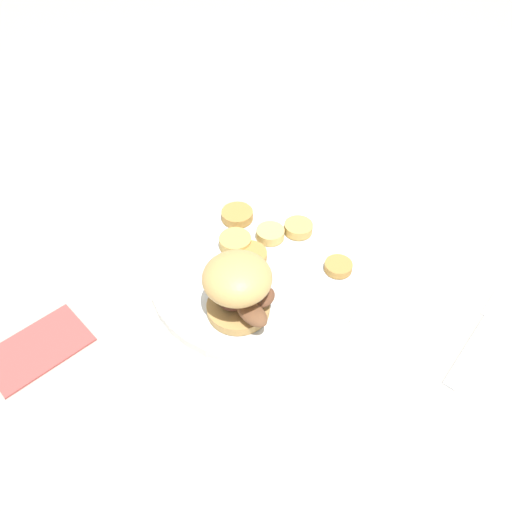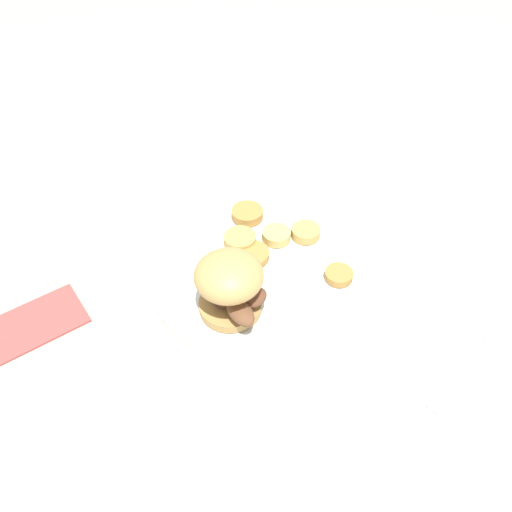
{
  "view_description": "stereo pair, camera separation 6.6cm",
  "coord_description": "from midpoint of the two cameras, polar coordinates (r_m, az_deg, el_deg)",
  "views": [
    {
      "loc": [
        -0.45,
        -0.11,
        0.51
      ],
      "look_at": [
        0.0,
        0.0,
        0.04
      ],
      "focal_mm": 35.0,
      "sensor_mm": 36.0,
      "label": 1
    },
    {
      "loc": [
        -0.43,
        -0.17,
        0.51
      ],
      "look_at": [
        0.0,
        0.0,
        0.04
      ],
      "focal_mm": 35.0,
      "sensor_mm": 36.0,
      "label": 2
    }
  ],
  "objects": [
    {
      "name": "potato_round_5",
      "position": [
        0.73,
        8.31,
        2.58
      ],
      "size": [
        0.04,
        0.04,
        0.01
      ],
      "primitive_type": "cylinder",
      "color": "tan",
      "rests_on": "dinner_plate"
    },
    {
      "name": "fork",
      "position": [
        0.67,
        26.5,
        -10.92
      ],
      "size": [
        0.17,
        0.1,
        0.0
      ],
      "color": "silver",
      "rests_on": "ground_plane"
    },
    {
      "name": "potato_round_4",
      "position": [
        0.7,
        0.83,
        1.68
      ],
      "size": [
        0.05,
        0.05,
        0.02
      ],
      "primitive_type": "cylinder",
      "color": "tan",
      "rests_on": "dinner_plate"
    },
    {
      "name": "ground_plane",
      "position": [
        0.69,
        2.74,
        -2.52
      ],
      "size": [
        4.0,
        4.0,
        0.0
      ],
      "primitive_type": "plane",
      "color": "#B2A899"
    },
    {
      "name": "sandwich",
      "position": [
        0.6,
        0.13,
        -3.42
      ],
      "size": [
        0.09,
        0.09,
        0.08
      ],
      "color": "tan",
      "rests_on": "dinner_plate"
    },
    {
      "name": "potato_round_2",
      "position": [
        0.72,
        4.99,
        2.25
      ],
      "size": [
        0.04,
        0.04,
        0.01
      ],
      "primitive_type": "cylinder",
      "color": "#DBB766",
      "rests_on": "dinner_plate"
    },
    {
      "name": "dinner_plate",
      "position": [
        0.68,
        2.76,
        -2.03
      ],
      "size": [
        0.29,
        0.29,
        0.02
      ],
      "color": "white",
      "rests_on": "ground_plane"
    },
    {
      "name": "potato_round_3",
      "position": [
        0.69,
        2.23,
        0.03
      ],
      "size": [
        0.05,
        0.05,
        0.01
      ],
      "primitive_type": "cylinder",
      "color": "#BC8942",
      "rests_on": "dinner_plate"
    },
    {
      "name": "potato_round_0",
      "position": [
        0.75,
        1.52,
        4.74
      ],
      "size": [
        0.05,
        0.05,
        0.01
      ],
      "primitive_type": "cylinder",
      "color": "#BC8942",
      "rests_on": "dinner_plate"
    },
    {
      "name": "napkin",
      "position": [
        0.68,
        -21.35,
        -7.18
      ],
      "size": [
        0.14,
        0.13,
        0.01
      ],
      "primitive_type": "cube",
      "rotation": [
        0.0,
        0.0,
        5.71
      ],
      "color": "#B24C47",
      "rests_on": "ground_plane"
    },
    {
      "name": "potato_round_1",
      "position": [
        0.68,
        12.22,
        -2.29
      ],
      "size": [
        0.04,
        0.04,
        0.01
      ],
      "primitive_type": "cylinder",
      "color": "#BC8942",
      "rests_on": "dinner_plate"
    }
  ]
}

